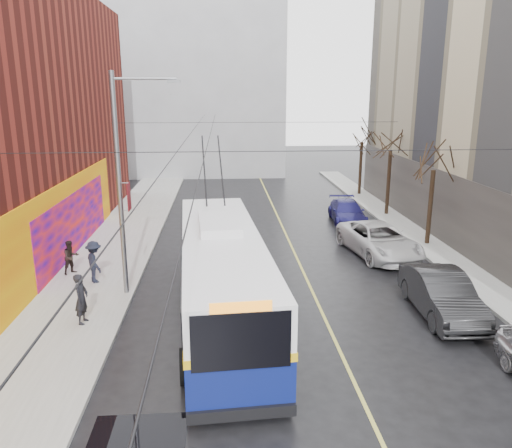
{
  "coord_description": "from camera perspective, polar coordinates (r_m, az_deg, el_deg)",
  "views": [
    {
      "loc": [
        -2.24,
        -9.69,
        8.17
      ],
      "look_at": [
        -0.81,
        11.3,
        2.64
      ],
      "focal_mm": 35.0,
      "sensor_mm": 36.0,
      "label": 1
    }
  ],
  "objects": [
    {
      "name": "trolleybus",
      "position": [
        18.51,
        -3.91,
        -5.66
      ],
      "size": [
        3.78,
        13.31,
        6.24
      ],
      "rotation": [
        0.0,
        0.0,
        0.07
      ],
      "color": "#0B1555",
      "rests_on": "ground"
    },
    {
      "name": "catenary_wires",
      "position": [
        24.53,
        -4.67,
        10.18
      ],
      "size": [
        18.0,
        60.0,
        0.22
      ],
      "color": "black"
    },
    {
      "name": "parked_car_c",
      "position": [
        26.59,
        13.86,
        -1.77
      ],
      "size": [
        3.61,
        6.25,
        1.64
      ],
      "primitive_type": "imported",
      "rotation": [
        0.0,
        0.0,
        0.16
      ],
      "color": "#BCBCBE",
      "rests_on": "ground"
    },
    {
      "name": "pigeons_flying",
      "position": [
        20.06,
        -7.83,
        12.16
      ],
      "size": [
        3.79,
        3.5,
        2.32
      ],
      "color": "slate"
    },
    {
      "name": "tree_far",
      "position": [
        41.36,
        12.06,
        10.21
      ],
      "size": [
        3.2,
        3.2,
        6.57
      ],
      "color": "black",
      "rests_on": "ground"
    },
    {
      "name": "following_car",
      "position": [
        32.06,
        -5.55,
        1.31
      ],
      "size": [
        2.05,
        4.61,
        1.54
      ],
      "primitive_type": "imported",
      "rotation": [
        0.0,
        0.0,
        -0.05
      ],
      "color": "#98989C",
      "rests_on": "ground"
    },
    {
      "name": "parked_car_d",
      "position": [
        32.81,
        10.38,
        1.35
      ],
      "size": [
        2.32,
        5.04,
        1.43
      ],
      "primitive_type": "imported",
      "rotation": [
        0.0,
        0.0,
        -0.07
      ],
      "color": "navy",
      "rests_on": "ground"
    },
    {
      "name": "lane_line",
      "position": [
        25.34,
        4.8,
        -4.13
      ],
      "size": [
        0.12,
        50.0,
        0.01
      ],
      "primitive_type": "cube",
      "color": "#BFB74C",
      "rests_on": "ground"
    },
    {
      "name": "streetlight_pole",
      "position": [
        20.34,
        -14.96,
        4.82
      ],
      "size": [
        2.65,
        0.6,
        9.0
      ],
      "color": "slate",
      "rests_on": "ground"
    },
    {
      "name": "pedestrian_a",
      "position": [
        19.02,
        -19.33,
        -8.06
      ],
      "size": [
        0.54,
        0.73,
        1.85
      ],
      "primitive_type": "imported",
      "rotation": [
        0.0,
        0.0,
        1.43
      ],
      "color": "black",
      "rests_on": "sidewalk_left"
    },
    {
      "name": "pedestrian_c",
      "position": [
        22.82,
        -18.0,
        -4.14
      ],
      "size": [
        1.2,
        1.38,
        1.85
      ],
      "primitive_type": "imported",
      "rotation": [
        0.0,
        0.0,
        2.11
      ],
      "color": "black",
      "rests_on": "sidewalk_left"
    },
    {
      "name": "sidewalk_right",
      "position": [
        25.74,
        22.31,
        -4.75
      ],
      "size": [
        2.0,
        60.0,
        0.15
      ],
      "primitive_type": "cube",
      "color": "gray",
      "rests_on": "ground"
    },
    {
      "name": "sidewalk_left",
      "position": [
        23.86,
        -17.73,
        -5.84
      ],
      "size": [
        4.0,
        60.0,
        0.15
      ],
      "primitive_type": "cube",
      "color": "gray",
      "rests_on": "ground"
    },
    {
      "name": "tree_mid",
      "position": [
        34.69,
        15.22,
        9.4
      ],
      "size": [
        3.2,
        3.2,
        6.68
      ],
      "color": "black",
      "rests_on": "ground"
    },
    {
      "name": "pedestrian_b",
      "position": [
        24.29,
        -20.39,
        -3.57
      ],
      "size": [
        0.95,
        0.95,
        1.56
      ],
      "primitive_type": "imported",
      "rotation": [
        0.0,
        0.0,
        0.79
      ],
      "color": "black",
      "rests_on": "sidewalk_left"
    },
    {
      "name": "parked_car_b",
      "position": [
        20.22,
        20.44,
        -7.52
      ],
      "size": [
        1.95,
        5.14,
        1.68
      ],
      "primitive_type": "imported",
      "rotation": [
        0.0,
        0.0,
        -0.03
      ],
      "color": "#252628",
      "rests_on": "ground"
    },
    {
      "name": "tree_near",
      "position": [
        28.22,
        19.76,
        7.37
      ],
      "size": [
        3.2,
        3.2,
        6.4
      ],
      "color": "black",
      "rests_on": "ground"
    },
    {
      "name": "building_far",
      "position": [
        54.81,
        -8.15,
        15.47
      ],
      "size": [
        20.5,
        12.1,
        18.0
      ],
      "color": "gray",
      "rests_on": "ground"
    }
  ]
}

